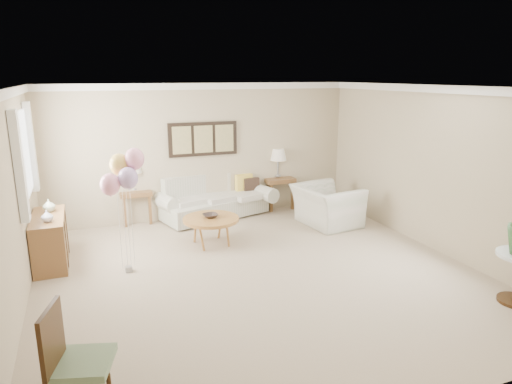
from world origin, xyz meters
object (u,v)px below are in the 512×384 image
at_px(accent_chair, 72,357).
at_px(balloon_cluster, 123,172).
at_px(sofa, 214,200).
at_px(coffee_table, 211,220).
at_px(armchair, 327,206).

relative_size(accent_chair, balloon_cluster, 0.54).
xyz_separation_m(sofa, coffee_table, (-0.48, -1.50, 0.10)).
bearing_deg(coffee_table, armchair, 5.94).
bearing_deg(armchair, accent_chair, 121.63).
xyz_separation_m(sofa, balloon_cluster, (-1.87, -2.11, 1.13)).
bearing_deg(accent_chair, armchair, 38.96).
bearing_deg(sofa, armchair, -34.47).
bearing_deg(balloon_cluster, armchair, 12.90).
relative_size(coffee_table, armchair, 0.81).
bearing_deg(accent_chair, sofa, 61.83).
xyz_separation_m(coffee_table, balloon_cluster, (-1.38, -0.61, 1.03)).
bearing_deg(sofa, balloon_cluster, -131.54).
bearing_deg(coffee_table, sofa, 72.18).
bearing_deg(armchair, balloon_cluster, 95.57).
xyz_separation_m(armchair, balloon_cluster, (-3.70, -0.85, 1.09)).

